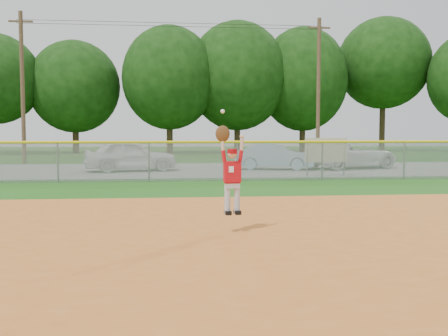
# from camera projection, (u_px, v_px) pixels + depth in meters

# --- Properties ---
(ground) EXTENTS (120.00, 120.00, 0.00)m
(ground) POSITION_uv_depth(u_px,v_px,m) (121.00, 237.00, 8.83)
(ground) COLOR #1D5212
(ground) RESTS_ON ground
(clay_infield) EXTENTS (24.00, 16.00, 0.04)m
(clay_infield) POSITION_uv_depth(u_px,v_px,m) (94.00, 288.00, 5.85)
(clay_infield) COLOR #BC6222
(clay_infield) RESTS_ON ground
(parking_strip) EXTENTS (44.00, 10.00, 0.03)m
(parking_strip) POSITION_uv_depth(u_px,v_px,m) (155.00, 170.00, 24.72)
(parking_strip) COLOR slate
(parking_strip) RESTS_ON ground
(car_white_a) EXTENTS (4.63, 2.68, 1.48)m
(car_white_a) POSITION_uv_depth(u_px,v_px,m) (131.00, 156.00, 23.69)
(car_white_a) COLOR white
(car_white_a) RESTS_ON parking_strip
(car_blue) EXTENTS (4.09, 2.28, 1.28)m
(car_blue) POSITION_uv_depth(u_px,v_px,m) (275.00, 157.00, 24.74)
(car_blue) COLOR #7EA2BD
(car_blue) RESTS_ON parking_strip
(car_white_b) EXTENTS (5.33, 3.76, 1.35)m
(car_white_b) POSITION_uv_depth(u_px,v_px,m) (352.00, 155.00, 25.59)
(car_white_b) COLOR white
(car_white_b) RESTS_ON parking_strip
(sponsor_sign) EXTENTS (1.84, 0.18, 1.63)m
(sponsor_sign) POSITION_uv_depth(u_px,v_px,m) (326.00, 151.00, 20.96)
(sponsor_sign) COLOR gray
(sponsor_sign) RESTS_ON ground
(outfield_fence) EXTENTS (40.06, 0.10, 1.55)m
(outfield_fence) POSITION_uv_depth(u_px,v_px,m) (149.00, 159.00, 18.70)
(outfield_fence) COLOR gray
(outfield_fence) RESTS_ON ground
(power_lines) EXTENTS (19.40, 0.24, 9.00)m
(power_lines) POSITION_uv_depth(u_px,v_px,m) (175.00, 87.00, 30.45)
(power_lines) COLOR #4C3823
(power_lines) RESTS_ON ground
(tree_line) EXTENTS (62.37, 13.00, 14.43)m
(tree_line) POSITION_uv_depth(u_px,v_px,m) (174.00, 71.00, 46.03)
(tree_line) COLOR #422D1C
(tree_line) RESTS_ON ground
(ballplayer) EXTENTS (0.53, 0.25, 1.89)m
(ballplayer) POSITION_uv_depth(u_px,v_px,m) (231.00, 171.00, 8.98)
(ballplayer) COLOR silver
(ballplayer) RESTS_ON ground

